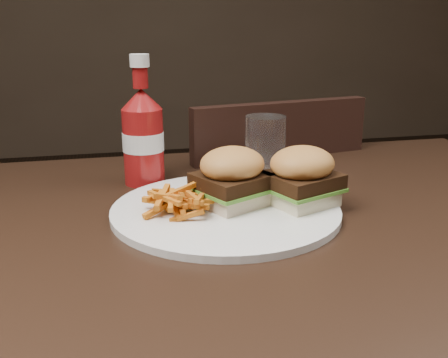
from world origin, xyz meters
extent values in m
cube|color=black|center=(0.00, 0.00, 0.73)|extent=(1.20, 0.80, 0.04)
cube|color=black|center=(0.13, 0.50, 0.43)|extent=(0.47, 0.47, 0.04)
cylinder|color=white|center=(-0.02, 0.03, 0.76)|extent=(0.33, 0.33, 0.01)
cube|color=beige|center=(-0.01, 0.03, 0.77)|extent=(0.11, 0.11, 0.02)
cube|color=beige|center=(0.09, 0.02, 0.77)|extent=(0.11, 0.11, 0.02)
cylinder|color=maroon|center=(-0.12, 0.21, 0.81)|extent=(0.09, 0.09, 0.14)
cylinder|color=white|center=(0.09, 0.19, 0.81)|extent=(0.09, 0.09, 0.11)
camera|label=1|loc=(-0.19, -0.67, 1.02)|focal=42.00mm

